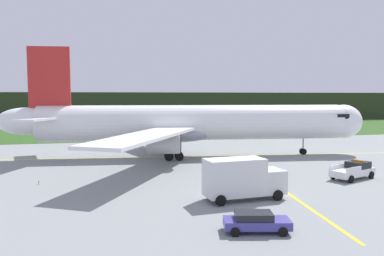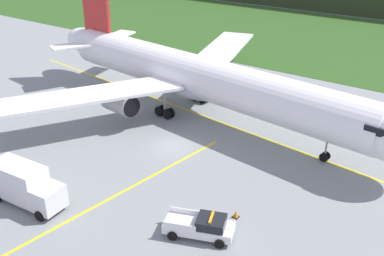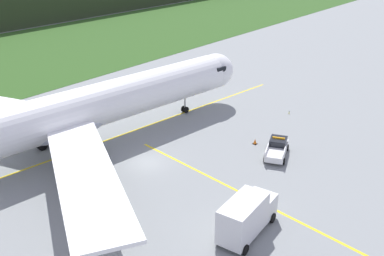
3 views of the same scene
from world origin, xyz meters
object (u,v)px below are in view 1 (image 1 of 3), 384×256
(catering_truck, at_px, (242,178))
(staff_car, at_px, (256,221))
(ops_pickup_truck, at_px, (354,170))
(apron_cone, at_px, (341,169))
(airliner, at_px, (189,123))

(catering_truck, distance_m, staff_car, 7.90)
(ops_pickup_truck, bearing_deg, apron_cone, 74.55)
(ops_pickup_truck, xyz_separation_m, apron_cone, (0.98, 3.53, -0.58))
(ops_pickup_truck, distance_m, catering_truck, 15.50)
(catering_truck, distance_m, apron_cone, 17.88)
(catering_truck, xyz_separation_m, apron_cone, (15.56, 8.68, -1.55))
(ops_pickup_truck, relative_size, staff_car, 1.26)
(airliner, relative_size, staff_car, 11.61)
(catering_truck, height_order, apron_cone, catering_truck)
(staff_car, distance_m, apron_cone, 23.86)
(staff_car, bearing_deg, airliner, 84.68)
(ops_pickup_truck, bearing_deg, catering_truck, -160.55)
(airliner, height_order, apron_cone, airliner)
(catering_truck, bearing_deg, staff_car, -104.08)
(ops_pickup_truck, height_order, staff_car, ops_pickup_truck)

